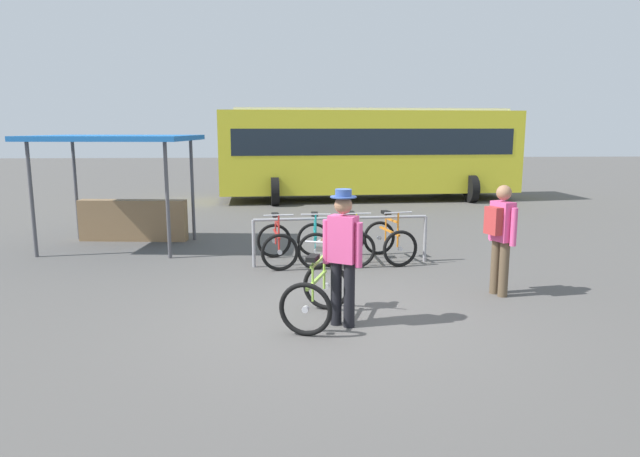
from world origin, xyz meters
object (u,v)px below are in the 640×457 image
Objects in this scene: racked_bike_teal at (315,243)px; pedestrian_with_backpack at (501,233)px; market_stall at (123,179)px; racked_bike_orange at (389,241)px; person_with_featured_bike at (343,252)px; bus_distant at (368,149)px; racked_bike_yellow at (352,242)px; featured_bicycle at (319,283)px; racked_bike_red at (277,244)px.

pedestrian_with_backpack reaches higher than racked_bike_teal.
racked_bike_orange is at bearing -18.38° from market_stall.
racked_bike_orange is at bearing 70.87° from person_with_featured_bike.
bus_distant is at bearing 84.63° from racked_bike_orange.
featured_bicycle is (-0.79, -3.14, 0.12)m from racked_bike_yellow.
featured_bicycle is (-1.48, -3.20, 0.12)m from racked_bike_orange.
racked_bike_yellow is 0.91× the size of featured_bicycle.
person_with_featured_bike reaches higher than racked_bike_orange.
racked_bike_teal is 3.41m from person_with_featured_bike.
person_with_featured_bike reaches higher than pedestrian_with_backpack.
racked_bike_yellow is 0.11× the size of bus_distant.
person_with_featured_bike reaches higher than racked_bike_yellow.
market_stall is at bearing 148.96° from racked_bike_red.
racked_bike_orange is (2.09, 0.18, -0.00)m from racked_bike_red.
person_with_featured_bike is at bearing -74.93° from racked_bike_red.
market_stall reaches higher than racked_bike_teal.
racked_bike_teal is 0.63× the size of person_with_featured_bike.
market_stall reaches higher than racked_bike_yellow.
person_with_featured_bike is 6.68m from market_stall.
racked_bike_orange is 3.53m from featured_bicycle.
market_stall reaches higher than person_with_featured_bike.
racked_bike_teal is 3.45m from pedestrian_with_backpack.
bus_distant is at bearing 79.24° from featured_bicycle.
bus_distant is (1.55, 9.17, 1.37)m from racked_bike_yellow.
pedestrian_with_backpack is at bearing -61.97° from racked_bike_orange.
market_stall reaches higher than racked_bike_orange.
racked_bike_yellow is 0.66× the size of person_with_featured_bike.
featured_bicycle reaches higher than racked_bike_teal.
person_with_featured_bike is (-1.20, -3.47, 0.58)m from racked_bike_orange.
racked_bike_red is 2.10m from racked_bike_orange.
racked_bike_teal is 0.70m from racked_bike_yellow.
featured_bicycle is at bearing -52.31° from market_stall.
bus_distant reaches higher than racked_bike_yellow.
racked_bike_red is at bearing 147.43° from pedestrian_with_backpack.
racked_bike_teal is at bearing 88.37° from featured_bicycle.
pedestrian_with_backpack is 0.16× the size of bus_distant.
featured_bicycle is at bearing -100.76° from bus_distant.
racked_bike_teal is 0.96× the size of racked_bike_yellow.
racked_bike_orange is at bearing 118.03° from pedestrian_with_backpack.
bus_distant reaches higher than racked_bike_orange.
racked_bike_yellow is at bearing 75.96° from featured_bicycle.
market_stall reaches higher than racked_bike_red.
racked_bike_red is at bearing -175.20° from racked_bike_yellow.
racked_bike_red is 0.35× the size of market_stall.
bus_distant is (2.25, 9.23, 1.37)m from racked_bike_teal.
person_with_featured_bike is at bearing -154.01° from pedestrian_with_backpack.
bus_distant is 3.07× the size of market_stall.
featured_bicycle reaches higher than racked_bike_yellow.
featured_bicycle is 0.12× the size of bus_distant.
person_with_featured_bike is 0.17× the size of bus_distant.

